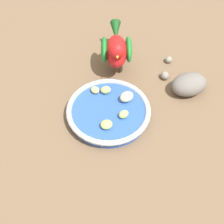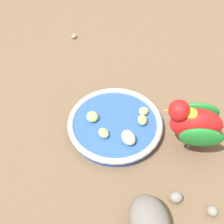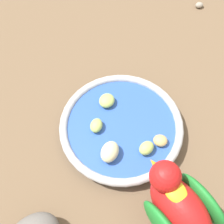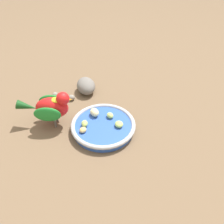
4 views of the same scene
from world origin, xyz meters
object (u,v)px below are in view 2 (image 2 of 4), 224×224
(apple_piece_0, at_px, (128,138))
(apple_piece_2, at_px, (104,133))
(feeding_bowl, at_px, (115,125))
(rock_large, at_px, (149,221))
(pebble_2, at_px, (212,211))
(pebble_0, at_px, (176,197))
(apple_piece_3, at_px, (144,111))
(pebble_1, at_px, (74,36))
(apple_piece_1, at_px, (93,116))
(apple_piece_4, at_px, (142,120))
(parrot, at_px, (198,123))

(apple_piece_0, height_order, apple_piece_2, apple_piece_0)
(feeding_bowl, height_order, apple_piece_2, apple_piece_2)
(rock_large, xyz_separation_m, pebble_2, (-0.10, 0.09, -0.02))
(apple_piece_2, relative_size, pebble_0, 1.03)
(apple_piece_3, distance_m, pebble_1, 0.40)
(pebble_0, height_order, pebble_1, pebble_0)
(apple_piece_1, bearing_deg, feeding_bowl, 112.22)
(apple_piece_0, height_order, apple_piece_1, apple_piece_0)
(apple_piece_2, relative_size, apple_piece_4, 0.99)
(apple_piece_3, bearing_deg, apple_piece_1, -45.27)
(apple_piece_0, distance_m, apple_piece_1, 0.11)
(feeding_bowl, distance_m, parrot, 0.20)
(rock_large, bearing_deg, apple_piece_2, -118.49)
(apple_piece_4, bearing_deg, pebble_1, -114.66)
(feeding_bowl, xyz_separation_m, rock_large, (0.15, 0.20, 0.01))
(feeding_bowl, xyz_separation_m, apple_piece_4, (-0.04, 0.05, 0.02))
(parrot, bearing_deg, pebble_0, 73.89)
(apple_piece_4, height_order, rock_large, rock_large)
(pebble_2, bearing_deg, rock_large, -40.64)
(apple_piece_2, xyz_separation_m, parrot, (-0.12, 0.17, 0.05))
(apple_piece_2, height_order, parrot, parrot)
(apple_piece_3, bearing_deg, feeding_bowl, -29.36)
(apple_piece_4, height_order, pebble_2, apple_piece_4)
(apple_piece_0, bearing_deg, pebble_1, -121.96)
(feeding_bowl, relative_size, rock_large, 2.18)
(apple_piece_1, bearing_deg, apple_piece_0, 87.29)
(apple_piece_2, height_order, apple_piece_4, apple_piece_4)
(apple_piece_0, bearing_deg, apple_piece_3, -168.59)
(apple_piece_2, height_order, pebble_1, apple_piece_2)
(apple_piece_0, relative_size, apple_piece_3, 1.56)
(apple_piece_2, relative_size, pebble_2, 1.24)
(apple_piece_3, bearing_deg, pebble_1, -112.00)
(apple_piece_3, height_order, pebble_2, apple_piece_3)
(feeding_bowl, distance_m, apple_piece_4, 0.07)
(pebble_1, bearing_deg, feeding_bowl, 56.90)
(apple_piece_4, xyz_separation_m, parrot, (-0.03, 0.12, 0.05))
(feeding_bowl, height_order, apple_piece_3, apple_piece_3)
(apple_piece_1, height_order, pebble_2, apple_piece_1)
(parrot, xyz_separation_m, pebble_1, (-0.14, -0.50, -0.07))
(pebble_0, distance_m, pebble_2, 0.07)
(apple_piece_1, height_order, apple_piece_3, apple_piece_1)
(feeding_bowl, xyz_separation_m, pebble_2, (0.05, 0.28, -0.01))
(feeding_bowl, bearing_deg, parrot, 113.71)
(feeding_bowl, bearing_deg, pebble_2, 79.86)
(apple_piece_1, bearing_deg, apple_piece_2, 64.04)
(apple_piece_0, bearing_deg, parrot, 131.38)
(parrot, bearing_deg, apple_piece_0, 9.50)
(parrot, xyz_separation_m, pebble_2, (0.12, 0.11, -0.07))
(apple_piece_1, bearing_deg, rock_large, 62.04)
(apple_piece_0, xyz_separation_m, parrot, (-0.10, 0.11, 0.04))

